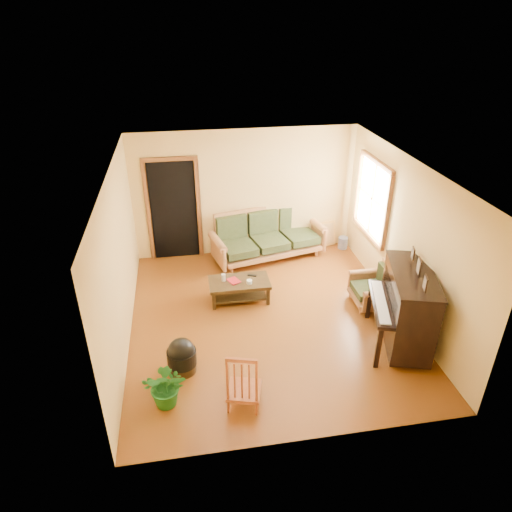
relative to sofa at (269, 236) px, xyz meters
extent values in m
plane|color=#57290B|center=(-0.43, -2.11, -0.49)|extent=(5.00, 5.00, 0.00)
cube|color=black|center=(-1.88, 0.37, 0.53)|extent=(1.08, 0.16, 2.05)
cube|color=white|center=(1.78, -0.81, 1.01)|extent=(0.12, 1.36, 1.46)
cube|color=#A2673B|center=(0.00, 0.00, 0.00)|extent=(2.45, 1.46, 0.98)
cube|color=black|center=(-0.82, -1.47, -0.30)|extent=(1.07, 0.59, 0.39)
cube|color=#A2673B|center=(1.42, -1.99, -0.12)|extent=(0.71, 0.75, 0.74)
cube|color=black|center=(1.51, -3.08, 0.13)|extent=(1.19, 1.59, 1.25)
cylinder|color=black|center=(-1.87, -3.14, -0.29)|extent=(0.53, 0.53, 0.40)
cube|color=brown|center=(-1.09, -3.90, -0.04)|extent=(0.53, 0.56, 0.91)
cube|color=gold|center=(1.32, 0.30, -0.20)|extent=(0.45, 0.20, 0.59)
cylinder|color=#364BA2|center=(1.66, 0.13, -0.36)|extent=(0.21, 0.21, 0.26)
imported|color=#1C601B|center=(-2.07, -3.74, -0.18)|extent=(0.65, 0.59, 0.62)
imported|color=maroon|center=(-0.99, -1.50, -0.09)|extent=(0.26, 0.29, 0.02)
cylinder|color=white|center=(-1.08, -1.41, -0.04)|extent=(0.10, 0.10, 0.13)
cylinder|color=white|center=(-0.65, -1.58, -0.07)|extent=(0.11, 0.11, 0.06)
cube|color=black|center=(-0.57, -1.33, -0.10)|extent=(0.17, 0.10, 0.02)
camera|label=1|loc=(-1.67, -8.24, 4.09)|focal=32.00mm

